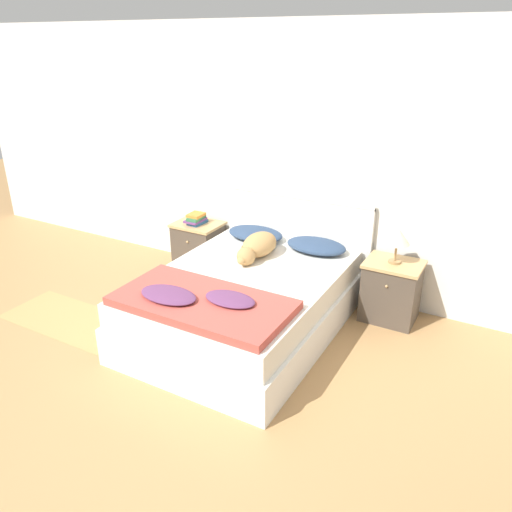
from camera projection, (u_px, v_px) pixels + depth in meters
ground_plane at (168, 393)px, 3.63m from camera, size 16.00×16.00×0.00m
wall_back at (297, 162)px, 4.83m from camera, size 9.00×0.06×2.55m
bed at (245, 303)px, 4.32m from camera, size 1.48×2.02×0.54m
headboard at (296, 239)px, 5.05m from camera, size 1.56×0.06×0.98m
nightstand_left at (199, 247)px, 5.44m from camera, size 0.50×0.41×0.56m
nightstand_right at (391, 291)px, 4.50m from camera, size 0.50×0.41×0.56m
pillow_left at (255, 234)px, 4.96m from camera, size 0.58×0.37×0.11m
pillow_right at (316, 246)px, 4.67m from camera, size 0.58×0.37×0.11m
quilt at (201, 302)px, 3.70m from camera, size 1.33×0.69×0.12m
dog at (257, 246)px, 4.54m from camera, size 0.27×0.64×0.21m
book_stack at (196, 219)px, 5.29m from camera, size 0.17×0.24×0.11m
table_lamp at (398, 237)px, 4.29m from camera, size 0.22×0.22×0.33m
rug at (71, 319)px, 4.59m from camera, size 1.28×0.60×0.00m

